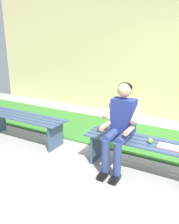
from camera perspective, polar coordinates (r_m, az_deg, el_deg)
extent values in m
cube|color=#9E9E99|center=(3.50, -12.27, -16.37)|extent=(10.00, 7.00, 0.04)
cube|color=#387A2D|center=(5.04, 3.45, -4.42)|extent=(9.00, 1.44, 0.03)
cube|color=#D1C684|center=(5.89, 16.14, 12.84)|extent=(9.50, 0.24, 2.95)
cube|color=#384C6B|center=(3.70, 13.58, -5.81)|extent=(1.74, 0.12, 0.02)
cube|color=#384C6B|center=(3.60, 13.04, -6.48)|extent=(1.74, 0.12, 0.02)
cube|color=#384C6B|center=(3.49, 12.47, -7.20)|extent=(1.74, 0.12, 0.02)
cube|color=#384C6B|center=(3.39, 11.86, -7.96)|extent=(1.74, 0.12, 0.02)
cube|color=#384C6B|center=(3.89, 1.84, -7.92)|extent=(0.03, 0.41, 0.46)
cube|color=#384C6B|center=(4.78, -13.90, -0.40)|extent=(1.72, 0.12, 0.02)
cube|color=#384C6B|center=(4.70, -14.88, -0.79)|extent=(1.72, 0.12, 0.02)
cube|color=#384C6B|center=(4.62, -15.89, -1.20)|extent=(1.72, 0.12, 0.02)
cube|color=#384C6B|center=(4.54, -16.94, -1.62)|extent=(1.72, 0.12, 0.02)
cube|color=#384C6B|center=(4.28, -8.00, -5.63)|extent=(0.03, 0.41, 0.46)
cube|color=navy|center=(3.54, 8.01, -0.85)|extent=(0.34, 0.20, 0.50)
sphere|color=tan|center=(3.43, 8.22, 5.13)|extent=(0.20, 0.20, 0.20)
ellipsoid|color=black|center=(3.45, 8.43, 5.71)|extent=(0.20, 0.19, 0.15)
cylinder|color=navy|center=(3.42, 8.02, -6.00)|extent=(0.13, 0.40, 0.13)
cylinder|color=navy|center=(3.48, 5.25, -5.45)|extent=(0.13, 0.40, 0.13)
cylinder|color=navy|center=(3.38, 6.56, -11.49)|extent=(0.11, 0.11, 0.55)
cube|color=black|center=(3.45, 6.02, -15.40)|extent=(0.10, 0.22, 0.07)
cylinder|color=navy|center=(3.44, 3.74, -10.83)|extent=(0.11, 0.11, 0.55)
cube|color=black|center=(3.51, 3.23, -14.67)|extent=(0.10, 0.22, 0.07)
cylinder|color=tan|center=(3.38, 10.89, -0.65)|extent=(0.08, 0.28, 0.23)
cylinder|color=tan|center=(3.31, 9.30, -4.31)|extent=(0.07, 0.26, 0.07)
cylinder|color=tan|center=(3.52, 4.40, 0.39)|extent=(0.08, 0.28, 0.23)
cylinder|color=tan|center=(3.43, 3.69, -3.26)|extent=(0.07, 0.26, 0.07)
sphere|color=#72B738|center=(3.47, 14.13, -6.60)|extent=(0.08, 0.08, 0.08)
cube|color=white|center=(3.43, 17.54, -7.72)|extent=(0.20, 0.15, 0.02)
cube|color=red|center=(3.42, 19.22, -8.16)|extent=(0.41, 0.16, 0.01)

